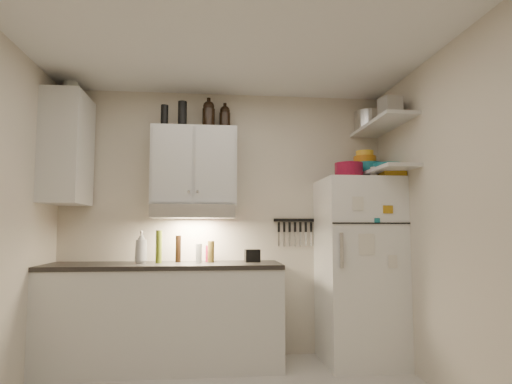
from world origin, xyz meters
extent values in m
cube|color=silver|center=(0.00, 0.00, 2.61)|extent=(3.20, 3.00, 0.02)
cube|color=beige|center=(0.00, 1.51, 1.30)|extent=(3.20, 0.02, 2.60)
cube|color=beige|center=(1.61, 0.00, 1.30)|extent=(0.02, 3.00, 2.60)
cube|color=silver|center=(-0.55, 1.20, 0.44)|extent=(2.10, 0.60, 0.88)
cube|color=black|center=(-0.55, 1.20, 0.90)|extent=(2.10, 0.62, 0.04)
cube|color=silver|center=(-0.30, 1.33, 1.83)|extent=(0.80, 0.33, 0.75)
cube|color=silver|center=(-1.44, 1.20, 1.95)|extent=(0.33, 0.55, 1.00)
cube|color=silver|center=(-0.30, 1.27, 1.39)|extent=(0.76, 0.46, 0.12)
cube|color=white|center=(1.25, 1.16, 0.85)|extent=(0.70, 0.68, 1.70)
cube|color=silver|center=(1.45, 1.02, 2.20)|extent=(0.30, 0.95, 0.03)
cube|color=silver|center=(1.45, 1.02, 1.76)|extent=(0.30, 0.95, 0.03)
cube|color=black|center=(0.70, 1.49, 1.32)|extent=(0.42, 0.02, 0.03)
cylinder|color=maroon|center=(1.16, 1.14, 1.78)|extent=(0.28, 0.28, 0.15)
cube|color=#B27F16|center=(1.51, 0.96, 1.74)|extent=(0.22, 0.27, 0.08)
cylinder|color=silver|center=(1.37, 1.04, 1.75)|extent=(0.08, 0.08, 0.11)
cylinder|color=silver|center=(1.46, 1.37, 2.32)|extent=(0.39, 0.39, 0.21)
cube|color=#AAAAAD|center=(1.49, 0.92, 2.30)|extent=(0.19, 0.18, 0.17)
cube|color=#AAAAAD|center=(1.41, 0.73, 2.29)|extent=(0.18, 0.18, 0.16)
cylinder|color=#17717F|center=(1.42, 1.31, 1.83)|extent=(0.28, 0.28, 0.11)
cylinder|color=orange|center=(1.39, 1.32, 1.92)|extent=(0.22, 0.22, 0.07)
cylinder|color=yellow|center=(1.39, 1.32, 1.98)|extent=(0.17, 0.17, 0.06)
cylinder|color=#17717F|center=(1.50, 1.03, 1.81)|extent=(0.32, 0.32, 0.07)
cylinder|color=black|center=(-0.42, 1.28, 2.32)|extent=(0.09, 0.09, 0.25)
cylinder|color=black|center=(-0.58, 1.27, 2.30)|extent=(0.08, 0.08, 0.20)
cylinder|color=silver|center=(-1.45, 1.27, 2.54)|extent=(0.14, 0.14, 0.18)
imported|color=silver|center=(-0.77, 1.23, 1.08)|extent=(0.13, 0.13, 0.33)
cylinder|color=brown|center=(-0.13, 1.28, 1.02)|extent=(0.07, 0.07, 0.20)
cylinder|color=#566719|center=(-0.61, 1.22, 1.07)|extent=(0.07, 0.07, 0.30)
cylinder|color=black|center=(-0.44, 1.32, 1.04)|extent=(0.07, 0.07, 0.25)
cylinder|color=silver|center=(-0.25, 1.23, 1.01)|extent=(0.07, 0.07, 0.17)
cylinder|color=maroon|center=(-0.15, 1.36, 1.00)|extent=(0.08, 0.08, 0.15)
cube|color=black|center=(0.25, 1.27, 0.98)|extent=(0.15, 0.11, 0.12)
camera|label=1|loc=(-0.13, -2.77, 1.23)|focal=30.00mm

